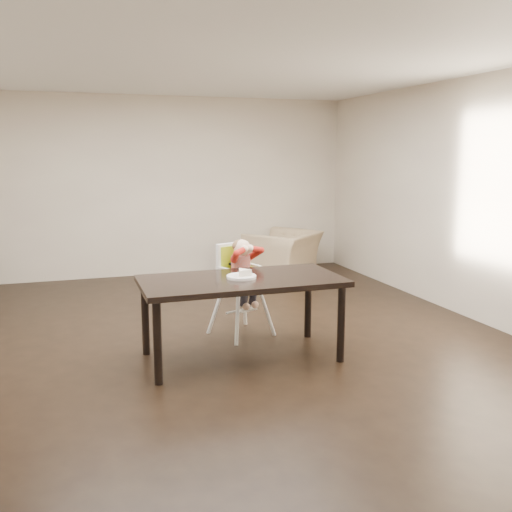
# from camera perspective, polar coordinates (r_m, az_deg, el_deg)

# --- Properties ---
(ground) EXTENTS (7.00, 7.00, 0.00)m
(ground) POSITION_cam_1_polar(r_m,az_deg,el_deg) (5.68, -4.19, -8.84)
(ground) COLOR black
(ground) RESTS_ON ground
(room_walls) EXTENTS (6.02, 7.02, 2.71)m
(room_walls) POSITION_cam_1_polar(r_m,az_deg,el_deg) (5.37, -4.45, 10.21)
(room_walls) COLOR #BEAF9E
(room_walls) RESTS_ON ground
(dining_table) EXTENTS (1.80, 0.90, 0.75)m
(dining_table) POSITION_cam_1_polar(r_m,az_deg,el_deg) (5.14, -1.48, -3.09)
(dining_table) COLOR black
(dining_table) RESTS_ON ground
(high_chair) EXTENTS (0.53, 0.53, 1.00)m
(high_chair) POSITION_cam_1_polar(r_m,az_deg,el_deg) (5.82, -1.66, -1.16)
(high_chair) COLOR white
(high_chair) RESTS_ON ground
(plate) EXTENTS (0.32, 0.32, 0.08)m
(plate) POSITION_cam_1_polar(r_m,az_deg,el_deg) (5.12, -1.40, -1.92)
(plate) COLOR white
(plate) RESTS_ON dining_table
(armchair) EXTENTS (1.22, 1.18, 0.90)m
(armchair) POSITION_cam_1_polar(r_m,az_deg,el_deg) (8.70, 2.75, 0.96)
(armchair) COLOR tan
(armchair) RESTS_ON ground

